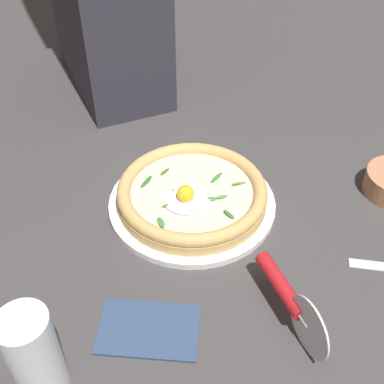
# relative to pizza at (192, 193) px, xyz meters

# --- Properties ---
(ground_plane) EXTENTS (2.40, 2.40, 0.03)m
(ground_plane) POSITION_rel_pizza_xyz_m (0.03, -0.01, -0.05)
(ground_plane) COLOR #3D3A3B
(ground_plane) RESTS_ON ground
(pizza_plate) EXTENTS (0.29, 0.29, 0.01)m
(pizza_plate) POSITION_rel_pizza_xyz_m (0.00, 0.00, -0.02)
(pizza_plate) COLOR white
(pizza_plate) RESTS_ON ground
(pizza) EXTENTS (0.26, 0.26, 0.05)m
(pizza) POSITION_rel_pizza_xyz_m (0.00, 0.00, 0.00)
(pizza) COLOR tan
(pizza) RESTS_ON pizza_plate
(pizza_cutter) EXTENTS (0.07, 0.17, 0.09)m
(pizza_cutter) POSITION_rel_pizza_xyz_m (-0.05, -0.26, 0.01)
(pizza_cutter) COLOR silver
(pizza_cutter) RESTS_ON ground
(drinking_glass) EXTENTS (0.06, 0.06, 0.14)m
(drinking_glass) POSITION_rel_pizza_xyz_m (-0.36, -0.13, 0.03)
(drinking_glass) COLOR silver
(drinking_glass) RESTS_ON ground
(folded_napkin) EXTENTS (0.16, 0.16, 0.01)m
(folded_napkin) POSITION_rel_pizza_xyz_m (-0.21, -0.15, -0.03)
(folded_napkin) COLOR navy
(folded_napkin) RESTS_ON ground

